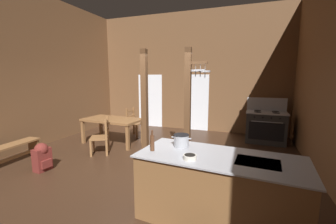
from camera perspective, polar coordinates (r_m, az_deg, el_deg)
ground_plane at (r=4.79m, az=-7.90°, el=-15.69°), size 7.70×8.85×0.10m
wall_back at (r=8.19m, az=5.51°, el=10.34°), size 7.70×0.14×4.27m
wall_left at (r=6.78m, az=-36.02°, el=8.93°), size 0.14×8.85×4.27m
glazed_door_back_left at (r=8.70m, az=-4.69°, el=2.96°), size 1.00×0.01×2.05m
glazed_panel_back_right at (r=8.09m, az=7.62°, el=2.45°), size 0.84×0.01×2.05m
kitchen_island at (r=3.19m, az=12.96°, el=-19.01°), size 2.23×1.13×0.92m
stove_range at (r=7.20m, az=24.19°, el=-3.48°), size 1.16×0.85×1.32m
support_post_with_pot_rack at (r=5.08m, az=5.57°, el=3.16°), size 0.58×0.26×2.62m
support_post_center at (r=5.41m, az=-6.15°, el=2.23°), size 0.14×0.14×2.62m
dining_table at (r=6.66m, az=-14.34°, el=-2.46°), size 1.76×1.01×0.74m
ladderback_chair_near_window at (r=5.84m, az=-16.99°, el=-6.20°), size 0.60×0.60×0.95m
ladderback_chair_by_post at (r=7.37m, az=-8.93°, el=-2.76°), size 0.49×0.49×0.95m
bench_along_left_wall at (r=6.09m, az=-37.06°, el=-8.44°), size 0.45×1.63×0.44m
backpack at (r=5.36m, az=-30.13°, el=-9.96°), size 0.33×0.34×0.60m
stockpot_on_counter at (r=3.30m, az=3.50°, el=-7.44°), size 0.31×0.23×0.19m
mixing_bowl_on_counter at (r=2.83m, az=5.75°, el=-11.68°), size 0.17×0.17×0.06m
bottle_tall_on_counter at (r=3.11m, az=-4.15°, el=-8.00°), size 0.06×0.06×0.30m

